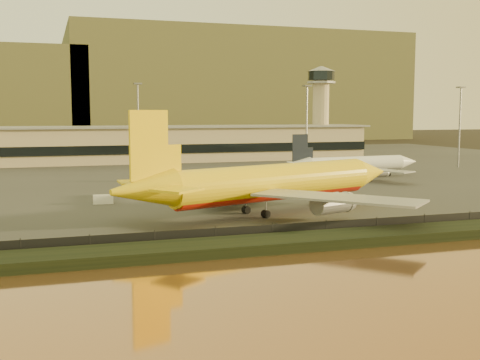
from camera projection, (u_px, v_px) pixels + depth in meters
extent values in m
plane|color=black|center=(278.00, 223.00, 95.38)|extent=(900.00, 900.00, 0.00)
cube|color=black|center=(326.00, 240.00, 79.23)|extent=(320.00, 7.00, 1.40)
cube|color=#2D2D2D|center=(164.00, 169.00, 185.15)|extent=(320.00, 220.00, 0.20)
cube|color=black|center=(313.00, 230.00, 82.95)|extent=(300.00, 0.05, 2.20)
cube|color=tan|center=(148.00, 145.00, 212.83)|extent=(160.00, 22.00, 12.00)
cube|color=black|center=(154.00, 149.00, 202.35)|extent=(160.00, 0.60, 3.00)
cube|color=gray|center=(148.00, 127.00, 212.13)|extent=(164.00, 24.00, 0.60)
cylinder|color=tan|center=(321.00, 118.00, 239.02)|extent=(6.40, 6.40, 30.00)
cylinder|color=black|center=(321.00, 76.00, 237.16)|extent=(10.40, 10.40, 3.50)
cone|color=gray|center=(321.00, 69.00, 236.86)|extent=(11.20, 11.20, 2.00)
cylinder|color=gray|center=(321.00, 82.00, 237.44)|extent=(11.20, 11.20, 0.80)
cylinder|color=slate|center=(138.00, 130.00, 166.50)|extent=(0.50, 0.50, 25.00)
cube|color=slate|center=(138.00, 84.00, 165.10)|extent=(2.20, 2.20, 0.40)
cylinder|color=slate|center=(307.00, 129.00, 179.98)|extent=(0.50, 0.50, 25.00)
cube|color=slate|center=(307.00, 86.00, 178.57)|extent=(2.20, 2.20, 0.40)
cylinder|color=slate|center=(459.00, 128.00, 189.68)|extent=(0.50, 0.50, 25.00)
cube|color=slate|center=(461.00, 87.00, 188.27)|extent=(2.20, 2.20, 0.40)
cube|color=olive|center=(222.00, 89.00, 440.50)|extent=(220.00, 160.00, 70.00)
cylinder|color=yellow|center=(275.00, 181.00, 102.82)|extent=(40.24, 18.90, 5.86)
cylinder|color=#AE1809|center=(275.00, 187.00, 102.94)|extent=(38.75, 17.31, 4.57)
cone|color=yellow|center=(369.00, 173.00, 117.40)|extent=(9.38, 8.13, 5.86)
cone|color=yellow|center=(143.00, 190.00, 87.52)|extent=(11.51, 8.88, 5.86)
cube|color=yellow|center=(149.00, 145.00, 87.48)|extent=(6.01, 2.48, 10.26)
cube|color=yellow|center=(138.00, 182.00, 93.46)|extent=(5.75, 5.69, 0.35)
cube|color=yellow|center=(177.00, 190.00, 84.19)|extent=(7.86, 7.84, 0.35)
cube|color=gray|center=(217.00, 179.00, 114.61)|extent=(9.10, 25.71, 0.35)
cylinder|color=gray|center=(241.00, 189.00, 113.47)|extent=(7.45, 5.27, 3.22)
cube|color=gray|center=(337.00, 198.00, 89.91)|extent=(22.65, 24.27, 0.35)
cylinder|color=gray|center=(332.00, 204.00, 94.79)|extent=(7.45, 5.27, 3.22)
cylinder|color=black|center=(338.00, 201.00, 112.69)|extent=(1.56, 1.39, 1.29)
cylinder|color=slate|center=(338.00, 198.00, 112.62)|extent=(0.23, 0.23, 2.64)
cylinder|color=black|center=(266.00, 214.00, 98.74)|extent=(1.56, 1.39, 1.29)
cylinder|color=slate|center=(266.00, 210.00, 98.66)|extent=(0.23, 0.23, 2.64)
cylinder|color=black|center=(246.00, 210.00, 102.91)|extent=(1.56, 1.39, 1.29)
cylinder|color=slate|center=(246.00, 206.00, 102.84)|extent=(0.23, 0.23, 2.64)
cylinder|color=silver|center=(356.00, 164.00, 159.73)|extent=(28.57, 6.43, 3.94)
cylinder|color=gray|center=(356.00, 166.00, 159.80)|extent=(27.71, 5.49, 3.07)
cone|color=silver|center=(407.00, 162.00, 166.32)|extent=(5.84, 4.41, 3.94)
cone|color=silver|center=(297.00, 165.00, 152.79)|extent=(7.40, 4.55, 3.94)
cube|color=black|center=(300.00, 148.00, 152.62)|extent=(4.34, 0.70, 6.89)
cube|color=silver|center=(295.00, 162.00, 156.97)|extent=(4.67, 4.52, 0.24)
cube|color=silver|center=(310.00, 165.00, 149.78)|extent=(5.09, 4.98, 0.24)
cube|color=gray|center=(332.00, 163.00, 169.39)|extent=(10.43, 18.55, 0.24)
cylinder|color=gray|center=(343.00, 168.00, 167.85)|extent=(4.90, 2.57, 2.16)
cube|color=gray|center=(378.00, 170.00, 149.60)|extent=(12.97, 18.28, 0.24)
cylinder|color=gray|center=(378.00, 173.00, 152.92)|extent=(4.90, 2.57, 2.16)
cylinder|color=black|center=(389.00, 174.00, 164.31)|extent=(0.92, 0.76, 0.87)
cylinder|color=slate|center=(389.00, 173.00, 164.26)|extent=(0.21, 0.21, 1.77)
cylinder|color=black|center=(350.00, 177.00, 157.32)|extent=(0.92, 0.76, 0.87)
cylinder|color=slate|center=(350.00, 175.00, 157.27)|extent=(0.21, 0.21, 1.77)
cylinder|color=black|center=(343.00, 176.00, 160.56)|extent=(0.92, 0.76, 0.87)
cylinder|color=slate|center=(343.00, 174.00, 160.51)|extent=(0.21, 0.21, 1.77)
cube|color=yellow|center=(332.00, 191.00, 124.79)|extent=(4.65, 2.59, 1.99)
cube|color=silver|center=(103.00, 199.00, 114.18)|extent=(3.85, 1.98, 1.68)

